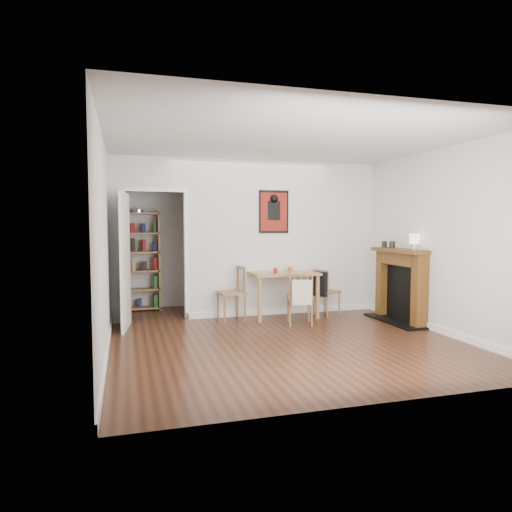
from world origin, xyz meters
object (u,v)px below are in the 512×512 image
object	(u,v)px
bookshelf	(139,262)
mantel_lamp	(414,240)
red_glass	(275,271)
ceramic_jar_b	(384,244)
fireplace	(401,283)
ceramic_jar_a	(392,245)
orange_fruit	(291,269)
chair_left	(231,293)
chair_right	(326,291)
chair_front	(300,297)
dining_table	(283,278)
notebook	(301,271)

from	to	relation	value
bookshelf	mantel_lamp	world-z (taller)	bookshelf
red_glass	ceramic_jar_b	xyz separation A→B (m)	(1.76, -0.35, 0.42)
fireplace	ceramic_jar_a	world-z (taller)	ceramic_jar_a
fireplace	orange_fruit	xyz separation A→B (m)	(-1.50, 0.95, 0.18)
mantel_lamp	chair_left	bearing A→B (deg)	154.73
bookshelf	fireplace	bearing A→B (deg)	-28.60
mantel_lamp	ceramic_jar_b	distance (m)	0.72
orange_fruit	mantel_lamp	xyz separation A→B (m)	(1.47, -1.31, 0.51)
bookshelf	ceramic_jar_a	distance (m)	4.37
red_glass	chair_left	bearing A→B (deg)	169.51
bookshelf	ceramic_jar_b	world-z (taller)	bookshelf
bookshelf	orange_fruit	xyz separation A→B (m)	(2.44, -1.20, -0.08)
chair_left	chair_right	size ratio (longest dim) A/B	1.12
chair_front	dining_table	bearing A→B (deg)	96.44
orange_fruit	chair_front	bearing A→B (deg)	-98.71
red_glass	orange_fruit	distance (m)	0.43
chair_front	mantel_lamp	world-z (taller)	mantel_lamp
mantel_lamp	ceramic_jar_a	xyz separation A→B (m)	(-0.05, 0.51, -0.09)
chair_front	ceramic_jar_b	distance (m)	1.71
dining_table	chair_right	bearing A→B (deg)	-2.36
fireplace	dining_table	bearing A→B (deg)	153.46
chair_left	red_glass	distance (m)	0.80
chair_right	orange_fruit	distance (m)	0.72
chair_left	fireplace	distance (m)	2.69
dining_table	ceramic_jar_b	xyz separation A→B (m)	(1.58, -0.49, 0.55)
chair_right	mantel_lamp	world-z (taller)	mantel_lamp
chair_right	notebook	distance (m)	0.56
chair_right	chair_front	world-z (taller)	chair_front
ceramic_jar_a	mantel_lamp	bearing A→B (deg)	-84.58
chair_front	notebook	distance (m)	0.74
chair_right	ceramic_jar_a	size ratio (longest dim) A/B	7.02
dining_table	mantel_lamp	world-z (taller)	mantel_lamp
chair_left	bookshelf	bearing A→B (deg)	136.41
chair_front	mantel_lamp	size ratio (longest dim) A/B	3.53
chair_left	ceramic_jar_a	bearing A→B (deg)	-15.45
orange_fruit	chair_right	bearing A→B (deg)	-13.73
chair_right	chair_left	bearing A→B (deg)	179.16
dining_table	chair_left	bearing A→B (deg)	-179.52
dining_table	orange_fruit	xyz separation A→B (m)	(0.17, 0.11, 0.13)
chair_front	notebook	xyz separation A→B (m)	(0.27, 0.61, 0.33)
red_glass	ceramic_jar_a	bearing A→B (deg)	-17.35
fireplace	mantel_lamp	size ratio (longest dim) A/B	5.18
ceramic_jar_a	chair_front	bearing A→B (deg)	176.20
red_glass	mantel_lamp	size ratio (longest dim) A/B	0.37
chair_front	red_glass	size ratio (longest dim) A/B	9.57
fireplace	chair_right	bearing A→B (deg)	138.67
chair_right	fireplace	distance (m)	1.24
chair_left	mantel_lamp	bearing A→B (deg)	-25.27
dining_table	chair_front	size ratio (longest dim) A/B	1.29
chair_right	ceramic_jar_b	world-z (taller)	ceramic_jar_b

